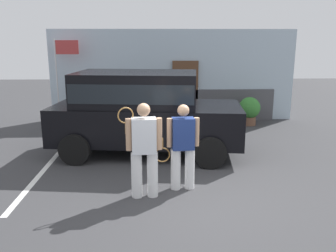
{
  "coord_description": "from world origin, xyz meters",
  "views": [
    {
      "loc": [
        -0.58,
        -6.03,
        2.82
      ],
      "look_at": [
        -0.34,
        1.2,
        1.05
      ],
      "focal_mm": 38.02,
      "sensor_mm": 36.0,
      "label": 1
    }
  ],
  "objects_px": {
    "tennis_player_man": "(144,149)",
    "potted_plant_by_porch": "(249,110)",
    "flag_pole": "(62,65)",
    "parked_suv": "(143,109)",
    "tennis_player_woman": "(183,146)"
  },
  "relations": [
    {
      "from": "parked_suv",
      "to": "tennis_player_man",
      "type": "bearing_deg",
      "value": -81.21
    },
    {
      "from": "parked_suv",
      "to": "tennis_player_man",
      "type": "height_order",
      "value": "parked_suv"
    },
    {
      "from": "potted_plant_by_porch",
      "to": "flag_pole",
      "type": "distance_m",
      "value": 6.41
    },
    {
      "from": "flag_pole",
      "to": "tennis_player_woman",
      "type": "bearing_deg",
      "value": -57.16
    },
    {
      "from": "tennis_player_man",
      "to": "flag_pole",
      "type": "xyz_separation_m",
      "value": [
        -2.89,
        5.92,
        1.07
      ]
    },
    {
      "from": "tennis_player_man",
      "to": "flag_pole",
      "type": "bearing_deg",
      "value": -67.72
    },
    {
      "from": "tennis_player_man",
      "to": "potted_plant_by_porch",
      "type": "relative_size",
      "value": 1.84
    },
    {
      "from": "parked_suv",
      "to": "flag_pole",
      "type": "distance_m",
      "value": 4.42
    },
    {
      "from": "tennis_player_man",
      "to": "tennis_player_woman",
      "type": "relative_size",
      "value": 1.05
    },
    {
      "from": "tennis_player_man",
      "to": "flag_pole",
      "type": "distance_m",
      "value": 6.67
    },
    {
      "from": "tennis_player_woman",
      "to": "parked_suv",
      "type": "bearing_deg",
      "value": -74.95
    },
    {
      "from": "parked_suv",
      "to": "potted_plant_by_porch",
      "type": "bearing_deg",
      "value": 46.72
    },
    {
      "from": "tennis_player_woman",
      "to": "flag_pole",
      "type": "bearing_deg",
      "value": -62.47
    },
    {
      "from": "tennis_player_man",
      "to": "potted_plant_by_porch",
      "type": "distance_m",
      "value": 6.48
    },
    {
      "from": "potted_plant_by_porch",
      "to": "flag_pole",
      "type": "xyz_separation_m",
      "value": [
        -6.23,
        0.38,
        1.45
      ]
    }
  ]
}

